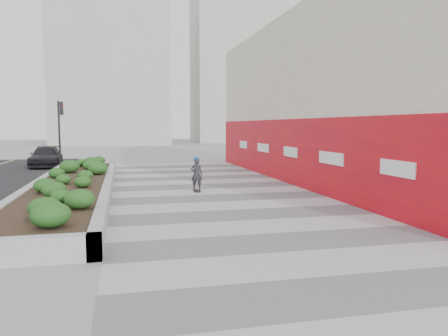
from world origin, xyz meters
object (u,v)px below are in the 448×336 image
(planter, at_px, (72,184))
(skateboarder, at_px, (197,174))
(traffic_signal_near, at_px, (60,125))
(car_dark, at_px, (46,157))

(planter, bearing_deg, skateboarder, -4.03)
(traffic_signal_near, bearing_deg, skateboarder, -58.73)
(planter, distance_m, skateboarder, 4.88)
(skateboarder, distance_m, car_dark, 15.40)
(planter, height_order, traffic_signal_near, traffic_signal_near)
(planter, xyz_separation_m, skateboarder, (4.86, -0.34, 0.32))
(traffic_signal_near, distance_m, skateboarder, 12.84)
(skateboarder, relative_size, car_dark, 0.32)
(traffic_signal_near, bearing_deg, car_dark, 117.89)
(traffic_signal_near, relative_size, car_dark, 0.93)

